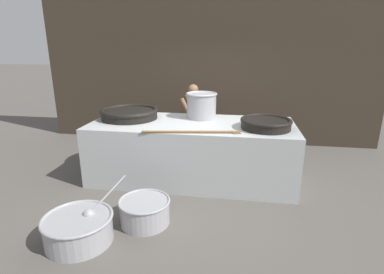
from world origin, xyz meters
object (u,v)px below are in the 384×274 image
stock_pot (202,105)px  prep_bowl_vegetables (79,228)px  giant_wok_near (130,113)px  prep_bowl_meat (145,210)px  giant_wok_far (266,123)px  cook (193,117)px

stock_pot → prep_bowl_vegetables: size_ratio=0.60×
giant_wok_near → prep_bowl_meat: bearing=-65.3°
giant_wok_far → prep_bowl_meat: size_ratio=1.18×
cook → prep_bowl_meat: (-0.23, -2.80, -0.65)m
giant_wok_near → prep_bowl_meat: 2.11m
prep_bowl_meat → stock_pot: bearing=75.1°
stock_pot → cook: size_ratio=0.37×
giant_wok_far → prep_bowl_vegetables: bearing=-140.6°
giant_wok_near → stock_pot: (1.31, 0.24, 0.15)m
giant_wok_near → cook: (1.02, 1.08, -0.29)m
stock_pot → cook: cook is taller
giant_wok_near → prep_bowl_vegetables: (0.11, -2.24, -0.94)m
giant_wok_far → prep_bowl_vegetables: size_ratio=0.86×
prep_bowl_meat → giant_wok_near: bearing=114.7°
giant_wok_far → giant_wok_near: bearing=172.3°
giant_wok_far → stock_pot: 1.27m
giant_wok_near → cook: 1.51m
prep_bowl_meat → cook: bearing=85.4°
giant_wok_near → giant_wok_far: giant_wok_near is taller
giant_wok_near → giant_wok_far: size_ratio=1.28×
cook → prep_bowl_vegetables: size_ratio=1.61×
giant_wok_far → prep_bowl_meat: (-1.65, -1.39, -0.94)m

